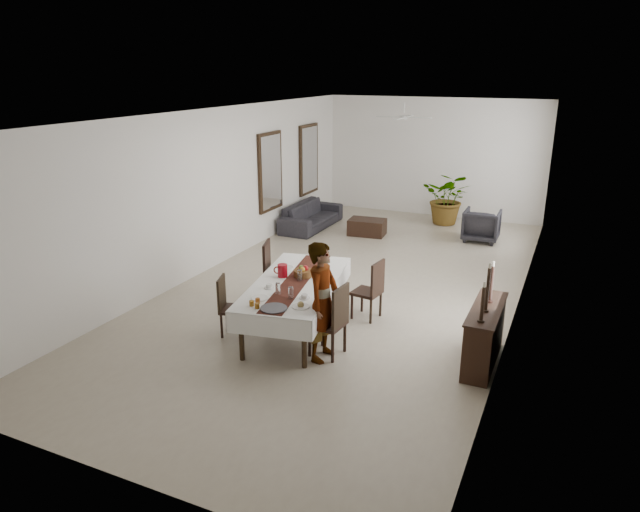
% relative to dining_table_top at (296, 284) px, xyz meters
% --- Properties ---
extents(floor, '(6.00, 12.00, 0.00)m').
position_rel_dining_table_top_xyz_m(floor, '(0.10, 2.14, -0.75)').
color(floor, '#B8AC92').
rests_on(floor, ground).
extents(ceiling, '(6.00, 12.00, 0.02)m').
position_rel_dining_table_top_xyz_m(ceiling, '(0.10, 2.14, 2.45)').
color(ceiling, silver).
rests_on(ceiling, wall_back).
extents(wall_back, '(6.00, 0.02, 3.20)m').
position_rel_dining_table_top_xyz_m(wall_back, '(0.10, 8.14, 0.85)').
color(wall_back, white).
rests_on(wall_back, floor).
extents(wall_front, '(6.00, 0.02, 3.20)m').
position_rel_dining_table_top_xyz_m(wall_front, '(0.10, -3.86, 0.85)').
color(wall_front, white).
rests_on(wall_front, floor).
extents(wall_left, '(0.02, 12.00, 3.20)m').
position_rel_dining_table_top_xyz_m(wall_left, '(-2.90, 2.14, 0.85)').
color(wall_left, white).
rests_on(wall_left, floor).
extents(wall_right, '(0.02, 12.00, 3.20)m').
position_rel_dining_table_top_xyz_m(wall_right, '(3.10, 2.14, 0.85)').
color(wall_right, white).
rests_on(wall_right, floor).
extents(dining_table_top, '(1.48, 2.64, 0.05)m').
position_rel_dining_table_top_xyz_m(dining_table_top, '(0.00, 0.00, 0.00)').
color(dining_table_top, black).
rests_on(dining_table_top, table_leg_fl).
extents(table_leg_fl, '(0.08, 0.08, 0.73)m').
position_rel_dining_table_top_xyz_m(table_leg_fl, '(-0.23, -1.25, -0.39)').
color(table_leg_fl, black).
rests_on(table_leg_fl, floor).
extents(table_leg_fr, '(0.08, 0.08, 0.73)m').
position_rel_dining_table_top_xyz_m(table_leg_fr, '(0.67, -1.08, -0.39)').
color(table_leg_fr, black).
rests_on(table_leg_fr, floor).
extents(table_leg_bl, '(0.08, 0.08, 0.73)m').
position_rel_dining_table_top_xyz_m(table_leg_bl, '(-0.67, 1.08, -0.39)').
color(table_leg_bl, black).
rests_on(table_leg_bl, floor).
extents(table_leg_br, '(0.08, 0.08, 0.73)m').
position_rel_dining_table_top_xyz_m(table_leg_br, '(0.23, 1.25, -0.39)').
color(table_leg_br, black).
rests_on(table_leg_br, floor).
extents(tablecloth_top, '(1.70, 2.86, 0.01)m').
position_rel_dining_table_top_xyz_m(tablecloth_top, '(0.00, 0.00, 0.03)').
color(tablecloth_top, white).
rests_on(tablecloth_top, dining_table_top).
extents(tablecloth_drape_left, '(0.51, 2.63, 0.31)m').
position_rel_dining_table_top_xyz_m(tablecloth_drape_left, '(-0.60, -0.11, -0.12)').
color(tablecloth_drape_left, white).
rests_on(tablecloth_drape_left, dining_table_top).
extents(tablecloth_drape_right, '(0.51, 2.63, 0.31)m').
position_rel_dining_table_top_xyz_m(tablecloth_drape_right, '(0.60, 0.11, -0.12)').
color(tablecloth_drape_right, white).
rests_on(tablecloth_drape_right, dining_table_top).
extents(tablecloth_drape_near, '(1.20, 0.24, 0.31)m').
position_rel_dining_table_top_xyz_m(tablecloth_drape_near, '(0.25, -1.31, -0.12)').
color(tablecloth_drape_near, white).
rests_on(tablecloth_drape_near, dining_table_top).
extents(tablecloth_drape_far, '(1.20, 0.24, 0.31)m').
position_rel_dining_table_top_xyz_m(tablecloth_drape_far, '(-0.25, 1.31, -0.12)').
color(tablecloth_drape_far, white).
rests_on(tablecloth_drape_far, dining_table_top).
extents(table_runner, '(0.84, 2.62, 0.00)m').
position_rel_dining_table_top_xyz_m(table_runner, '(0.00, 0.00, 0.04)').
color(table_runner, '#572318').
rests_on(table_runner, tablecloth_top).
extents(red_pitcher, '(0.18, 0.18, 0.21)m').
position_rel_dining_table_top_xyz_m(red_pitcher, '(-0.28, 0.10, 0.14)').
color(red_pitcher, maroon).
rests_on(red_pitcher, tablecloth_top).
extents(pitcher_handle, '(0.13, 0.04, 0.12)m').
position_rel_dining_table_top_xyz_m(pitcher_handle, '(-0.37, 0.09, 0.14)').
color(pitcher_handle, maroon).
rests_on(pitcher_handle, red_pitcher).
extents(wine_glass_near, '(0.07, 0.07, 0.18)m').
position_rel_dining_table_top_xyz_m(wine_glass_near, '(0.25, -0.64, 0.13)').
color(wine_glass_near, silver).
rests_on(wine_glass_near, tablecloth_top).
extents(wine_glass_mid, '(0.07, 0.07, 0.18)m').
position_rel_dining_table_top_xyz_m(wine_glass_mid, '(0.00, -0.58, 0.13)').
color(wine_glass_mid, white).
rests_on(wine_glass_mid, tablecloth_top).
extents(wine_glass_far, '(0.07, 0.07, 0.18)m').
position_rel_dining_table_top_xyz_m(wine_glass_far, '(0.04, 0.06, 0.13)').
color(wine_glass_far, white).
rests_on(wine_glass_far, tablecloth_top).
extents(teacup_right, '(0.09, 0.09, 0.06)m').
position_rel_dining_table_top_xyz_m(teacup_right, '(0.42, -0.55, 0.07)').
color(teacup_right, silver).
rests_on(teacup_right, saucer_right).
extents(saucer_right, '(0.16, 0.16, 0.01)m').
position_rel_dining_table_top_xyz_m(saucer_right, '(0.42, -0.55, 0.04)').
color(saucer_right, silver).
rests_on(saucer_right, tablecloth_top).
extents(teacup_left, '(0.09, 0.09, 0.06)m').
position_rel_dining_table_top_xyz_m(teacup_left, '(-0.24, -0.41, 0.07)').
color(teacup_left, white).
rests_on(teacup_left, saucer_left).
extents(saucer_left, '(0.16, 0.16, 0.01)m').
position_rel_dining_table_top_xyz_m(saucer_left, '(-0.24, -0.41, 0.04)').
color(saucer_left, white).
rests_on(saucer_left, tablecloth_top).
extents(plate_near_right, '(0.25, 0.25, 0.02)m').
position_rel_dining_table_top_xyz_m(plate_near_right, '(0.51, -0.85, 0.05)').
color(plate_near_right, white).
rests_on(plate_near_right, tablecloth_top).
extents(bread_near_right, '(0.09, 0.09, 0.09)m').
position_rel_dining_table_top_xyz_m(bread_near_right, '(0.51, -0.85, 0.07)').
color(bread_near_right, tan).
rests_on(bread_near_right, plate_near_right).
extents(plate_near_left, '(0.25, 0.25, 0.02)m').
position_rel_dining_table_top_xyz_m(plate_near_left, '(-0.16, -0.82, 0.05)').
color(plate_near_left, white).
rests_on(plate_near_left, tablecloth_top).
extents(plate_far_left, '(0.25, 0.25, 0.02)m').
position_rel_dining_table_top_xyz_m(plate_far_left, '(-0.43, 0.50, 0.05)').
color(plate_far_left, silver).
rests_on(plate_far_left, tablecloth_top).
extents(serving_tray, '(0.37, 0.37, 0.02)m').
position_rel_dining_table_top_xyz_m(serving_tray, '(0.20, -1.07, 0.05)').
color(serving_tray, '#3C3B40').
rests_on(serving_tray, tablecloth_top).
extents(jam_jar_a, '(0.07, 0.07, 0.08)m').
position_rel_dining_table_top_xyz_m(jam_jar_a, '(-0.02, -1.14, 0.08)').
color(jam_jar_a, '#985A16').
rests_on(jam_jar_a, tablecloth_top).
extents(jam_jar_b, '(0.07, 0.07, 0.08)m').
position_rel_dining_table_top_xyz_m(jam_jar_b, '(-0.13, -1.10, 0.08)').
color(jam_jar_b, '#915B15').
rests_on(jam_jar_b, tablecloth_top).
extents(jam_jar_c, '(0.07, 0.07, 0.08)m').
position_rel_dining_table_top_xyz_m(jam_jar_c, '(-0.10, -0.99, 0.08)').
color(jam_jar_c, '#9C5016').
rests_on(jam_jar_c, tablecloth_top).
extents(fruit_basket, '(0.31, 0.31, 0.10)m').
position_rel_dining_table_top_xyz_m(fruit_basket, '(0.00, 0.26, 0.09)').
color(fruit_basket, brown).
rests_on(fruit_basket, tablecloth_top).
extents(fruit_red, '(0.09, 0.09, 0.09)m').
position_rel_dining_table_top_xyz_m(fruit_red, '(0.03, 0.29, 0.17)').
color(fruit_red, '#9D0F13').
rests_on(fruit_red, fruit_basket).
extents(fruit_green, '(0.08, 0.08, 0.08)m').
position_rel_dining_table_top_xyz_m(fruit_green, '(-0.04, 0.29, 0.17)').
color(fruit_green, '#5C7021').
rests_on(fruit_green, fruit_basket).
extents(fruit_yellow, '(0.09, 0.09, 0.09)m').
position_rel_dining_table_top_xyz_m(fruit_yellow, '(0.01, 0.21, 0.17)').
color(fruit_yellow, gold).
rests_on(fruit_yellow, fruit_basket).
extents(chair_right_near_seat, '(0.49, 0.49, 0.05)m').
position_rel_dining_table_top_xyz_m(chair_right_near_seat, '(0.80, -0.58, -0.28)').
color(chair_right_near_seat, black).
rests_on(chair_right_near_seat, chair_right_near_leg_fl).
extents(chair_right_near_leg_fl, '(0.05, 0.05, 0.45)m').
position_rel_dining_table_top_xyz_m(chair_right_near_leg_fl, '(0.97, -0.79, -0.53)').
color(chair_right_near_leg_fl, black).
rests_on(chair_right_near_leg_fl, floor).
extents(chair_right_near_leg_fr, '(0.05, 0.05, 0.45)m').
position_rel_dining_table_top_xyz_m(chair_right_near_leg_fr, '(1.00, -0.41, -0.53)').
color(chair_right_near_leg_fr, black).
rests_on(chair_right_near_leg_fr, floor).
extents(chair_right_near_leg_bl, '(0.05, 0.05, 0.45)m').
position_rel_dining_table_top_xyz_m(chair_right_near_leg_bl, '(0.60, -0.75, -0.53)').
color(chair_right_near_leg_bl, black).
rests_on(chair_right_near_leg_bl, floor).
extents(chair_right_near_leg_br, '(0.05, 0.05, 0.45)m').
position_rel_dining_table_top_xyz_m(chair_right_near_leg_br, '(0.63, -0.38, -0.53)').
color(chair_right_near_leg_br, black).
rests_on(chair_right_near_leg_br, floor).
extents(chair_right_near_back, '(0.08, 0.46, 0.58)m').
position_rel_dining_table_top_xyz_m(chair_right_near_back, '(1.00, -0.60, 0.03)').
color(chair_right_near_back, black).
rests_on(chair_right_near_back, chair_right_near_seat).
extents(chair_right_far_seat, '(0.48, 0.48, 0.05)m').
position_rel_dining_table_top_xyz_m(chair_right_far_seat, '(0.87, 0.85, -0.31)').
color(chair_right_far_seat, black).
rests_on(chair_right_far_seat, chair_right_far_leg_fl).
extents(chair_right_far_leg_fl, '(0.05, 0.05, 0.42)m').
position_rel_dining_table_top_xyz_m(chair_right_far_leg_fl, '(1.02, 0.65, -0.54)').
color(chair_right_far_leg_fl, black).
rests_on(chair_right_far_leg_fl, floor).
extents(chair_right_far_leg_fr, '(0.05, 0.05, 0.42)m').
position_rel_dining_table_top_xyz_m(chair_right_far_leg_fr, '(1.07, 0.99, -0.54)').
color(chair_right_far_leg_fr, black).
rests_on(chair_right_far_leg_fr, floor).
extents(chair_right_far_leg_bl, '(0.05, 0.05, 0.42)m').
position_rel_dining_table_top_xyz_m(chair_right_far_leg_bl, '(0.67, 0.70, -0.54)').
color(chair_right_far_leg_bl, black).
rests_on(chair_right_far_leg_bl, floor).
extents(chair_right_far_leg_br, '(0.05, 0.05, 0.42)m').
position_rel_dining_table_top_xyz_m(chair_right_far_leg_br, '(0.72, 1.04, -0.54)').
color(chair_right_far_leg_br, black).
rests_on(chair_right_far_leg_br, floor).
extents(chair_right_far_back, '(0.10, 0.43, 0.54)m').
position_rel_dining_table_top_xyz_m(chair_right_far_back, '(1.06, 0.82, -0.02)').
color(chair_right_far_back, black).
rests_on(chair_right_far_back, chair_right_far_seat).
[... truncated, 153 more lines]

